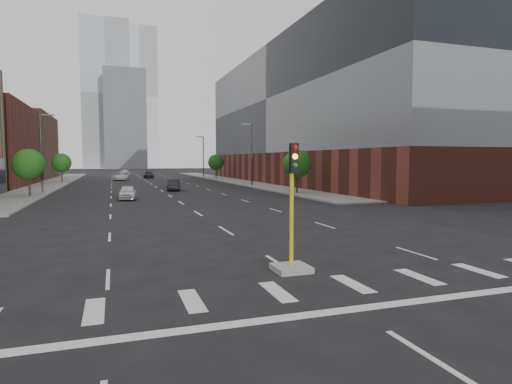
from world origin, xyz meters
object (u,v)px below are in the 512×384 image
car_near_left (128,192)px  car_far_left (121,176)px  median_traffic_signal (292,244)px  car_deep_right (149,175)px  car_mid_right (174,185)px  car_distant (125,172)px

car_near_left → car_far_left: bearing=94.9°
median_traffic_signal → car_deep_right: bearing=88.9°
car_mid_right → car_deep_right: car_deep_right is taller
median_traffic_signal → car_near_left: median_traffic_signal is taller
car_far_left → car_deep_right: car_far_left is taller
median_traffic_signal → car_near_left: size_ratio=1.07×
car_mid_right → car_distant: bearing=104.0°
car_mid_right → car_deep_right: (0.00, 39.80, 0.02)m
car_near_left → car_distant: bearing=93.9°
car_mid_right → car_far_left: 30.96m
car_near_left → car_far_left: car_far_left is taller
car_mid_right → car_far_left: car_far_left is taller
car_far_left → car_distant: size_ratio=1.19×
car_deep_right → car_distant: car_distant is taller
car_near_left → car_deep_right: 51.10m
median_traffic_signal → car_distant: 96.50m
car_far_left → car_distant: car_distant is taller
median_traffic_signal → car_near_left: (-4.45, 29.98, -0.28)m
car_near_left → car_distant: 66.50m
car_mid_right → car_deep_right: 39.80m
car_far_left → car_distant: (1.30, 25.12, 0.03)m
median_traffic_signal → car_distant: median_traffic_signal is taller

